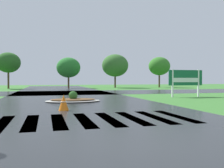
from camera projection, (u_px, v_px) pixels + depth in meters
The scene contains 8 objects.
ground_plane at pixel (137, 154), 5.04m from camera, with size 120.00×120.00×0.10m, color #38722D.
asphalt_roadway at pixel (77, 104), 14.70m from camera, with size 10.09×80.00×0.01m, color #232628.
asphalt_cross_road at pixel (63, 93), 26.80m from camera, with size 90.00×9.08×0.01m, color #232628.
crosswalk_stripes at pixel (97, 119), 9.00m from camera, with size 6.75×3.41×0.01m.
estate_billboard at pixel (186, 79), 20.55m from camera, with size 3.03×0.13×2.25m.
median_island at pixel (73, 100), 16.15m from camera, with size 3.51×2.29×0.68m.
traffic_cone at pixel (64, 103), 11.63m from camera, with size 0.47×0.47×0.73m.
background_treeline at pixel (56, 65), 39.56m from camera, with size 44.45×6.33×5.71m.
Camera 1 is at (-1.76, -4.72, 1.45)m, focal length 40.25 mm.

